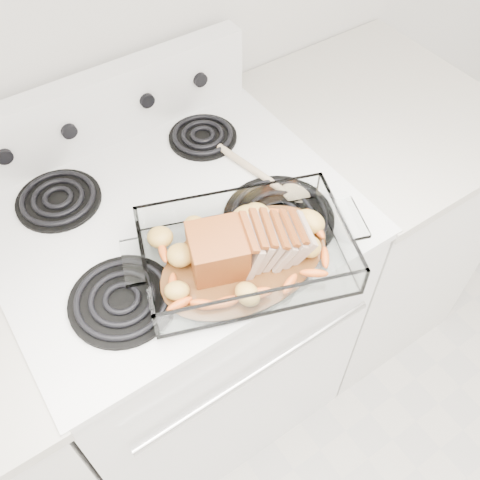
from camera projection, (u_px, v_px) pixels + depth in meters
electric_range at (184, 314)px, 1.54m from camera, size 0.78×0.70×1.12m
counter_right at (357, 220)px, 1.79m from camera, size 0.58×0.68×0.93m
baking_dish at (246, 255)px, 1.07m from camera, size 0.40×0.27×0.08m
pork_roast at (240, 250)px, 1.04m from camera, size 0.24×0.11×0.09m
roast_vegetables at (234, 243)px, 1.08m from camera, size 0.34×0.19×0.04m
wooden_spoon at (276, 182)px, 1.23m from camera, size 0.10×0.26×0.02m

